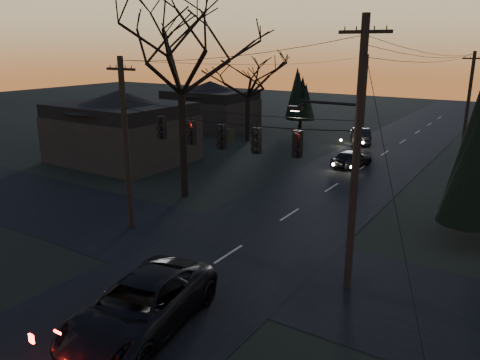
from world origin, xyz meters
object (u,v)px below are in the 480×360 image
Objects in this scene: sedan_oncoming_b at (360,136)px; utility_pole_far_r at (461,152)px; utility_pole_left at (132,227)px; bare_tree_left at (180,50)px; sedan_oncoming_a at (352,159)px; utility_pole_right at (347,288)px; utility_pole_far_l at (362,127)px; suv_near at (141,306)px.

utility_pole_far_r is at bearing 163.21° from sedan_oncoming_b.
utility_pole_left is 1.89× the size of sedan_oncoming_b.
sedan_oncoming_a is (6.14, 12.45, -8.03)m from bare_tree_left.
bare_tree_left is (-12.44, 5.45, 8.69)m from utility_pole_right.
utility_pole_far_l is 9.55m from sedan_oncoming_b.
bare_tree_left is at bearing 156.33° from utility_pole_right.
utility_pole_right is 2.57× the size of sedan_oncoming_a.
utility_pole_left is 18.65m from sedan_oncoming_a.
utility_pole_far_l is at bearing -60.76° from sedan_oncoming_a.
sedan_oncoming_a is at bearing 109.39° from utility_pole_right.
utility_pole_left is 9.27m from suv_near.
utility_pole_left is at bearing -90.00° from utility_pole_far_l.
utility_pole_far_l reaches higher than sedan_oncoming_a.
utility_pole_right reaches higher than sedan_oncoming_a.
sedan_oncoming_a is (-6.30, 17.90, 0.66)m from utility_pole_right.
utility_pole_right is at bearing 122.60° from sedan_oncoming_a.
utility_pole_far_r is 1.06× the size of utility_pole_far_l.
utility_pole_far_r is (11.50, 28.00, 0.00)m from utility_pole_left.
utility_pole_far_r is 34.57m from suv_near.
bare_tree_left reaches higher than sedan_oncoming_a.
utility_pole_right is 1.25× the size of utility_pole_far_l.
suv_near is (7.74, -11.69, -7.83)m from bare_tree_left.
utility_pole_far_l is (-11.50, 8.00, 0.00)m from utility_pole_far_r.
sedan_oncoming_b is (3.74, 21.44, -7.95)m from bare_tree_left.
utility_pole_right is 1.62× the size of suv_near.
suv_near is (6.80, -6.24, 0.86)m from utility_pole_left.
sedan_oncoming_b is (-8.70, -1.11, 0.74)m from utility_pole_far_r.
suv_near is at bearing 72.86° from sedan_oncoming_b.
utility_pole_far_l is at bearing 90.00° from utility_pole_left.
utility_pole_far_r is 27.18m from bare_tree_left.
suv_near is (6.80, -42.24, 0.86)m from utility_pole_far_l.
utility_pole_right reaches higher than utility_pole_left.
utility_pole_left is at bearing 128.24° from suv_near.
sedan_oncoming_a is 9.31m from sedan_oncoming_b.
sedan_oncoming_a is (-6.30, -10.10, 0.66)m from utility_pole_far_r.
utility_pole_right is at bearing 43.81° from suv_near.
utility_pole_far_r is at bearing 72.97° from suv_near.
utility_pole_left is at bearing 180.00° from utility_pole_right.
utility_pole_right reaches higher than sedan_oncoming_b.
bare_tree_left is 23.17m from sedan_oncoming_b.
bare_tree_left is 2.77× the size of sedan_oncoming_b.
utility_pole_left is 2.19× the size of sedan_oncoming_a.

